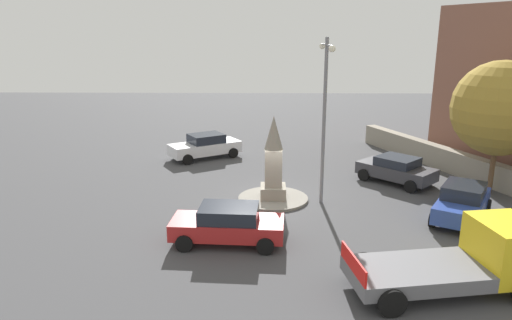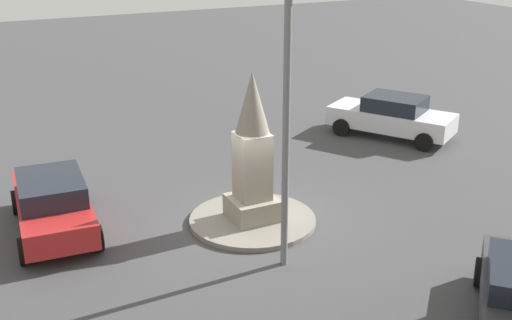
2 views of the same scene
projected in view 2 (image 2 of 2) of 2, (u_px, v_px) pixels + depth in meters
The scene contains 6 objects.
ground_plane at pixel (253, 222), 16.68m from camera, with size 80.00×80.00×0.00m, color #424244.
traffic_island at pixel (253, 220), 16.66m from camera, with size 3.32×3.32×0.13m, color gray.
monument at pixel (252, 153), 16.00m from camera, with size 1.19×1.19×3.91m.
streetlamp at pixel (287, 67), 13.05m from camera, with size 3.60×0.28×7.51m.
car_red_far_side at pixel (53, 203), 15.97m from camera, with size 2.11×4.29×1.48m.
car_white_passing at pixel (392, 116), 22.99m from camera, with size 3.79×4.65×1.54m.
Camera 2 is at (-6.47, -13.55, 7.45)m, focal length 44.56 mm.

